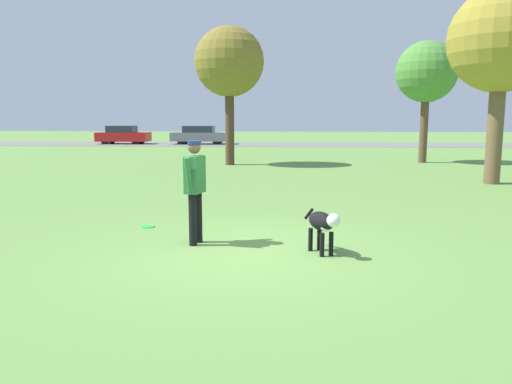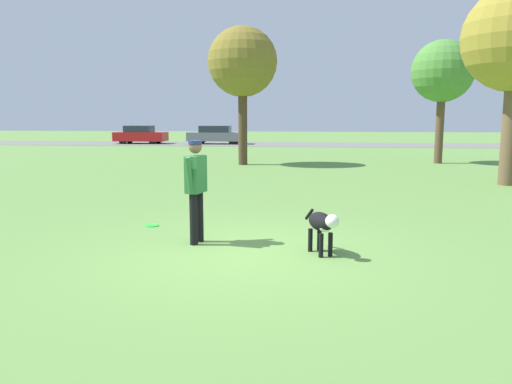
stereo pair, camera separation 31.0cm
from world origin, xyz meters
name	(u,v)px [view 2 (the right image)]	position (x,y,z in m)	size (l,w,h in m)	color
ground_plane	(240,253)	(0.00, 0.00, 0.00)	(120.00, 120.00, 0.00)	#608C42
far_road_strip	(296,144)	(0.00, 29.45, 0.01)	(120.00, 6.00, 0.01)	slate
person	(196,183)	(-0.79, 0.53, 0.99)	(0.31, 0.65, 1.68)	black
dog	(322,224)	(1.24, 0.06, 0.47)	(0.55, 0.90, 0.68)	black
frisbee	(152,225)	(-1.93, 1.71, 0.01)	(0.26, 0.26, 0.02)	#33D838
tree_mid_center	(243,63)	(-1.83, 13.88, 4.26)	(2.91, 2.91, 5.77)	#4C3826
tree_far_right	(443,72)	(6.67, 15.46, 3.94)	(2.66, 2.66, 5.32)	brown
parked_car_red	(140,135)	(-11.72, 29.32, 0.66)	(3.83, 1.81, 1.36)	red
parked_car_grey	(217,135)	(-5.91, 29.43, 0.67)	(4.31, 1.70, 1.35)	slate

